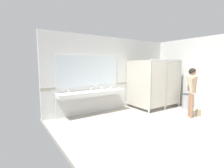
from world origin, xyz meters
The scene contains 14 objects.
ground_plane centered at (0.00, 0.00, -0.05)m, with size 6.00×5.58×0.10m, color #9E998E.
wall_back centered at (0.00, 2.55, 1.47)m, with size 6.00×0.12×2.93m, color silver.
wall_side_right centered at (2.76, 0.00, 1.47)m, with size 0.12×5.58×2.93m, color silver.
wall_back_tile_band centered at (0.00, 2.48, 1.05)m, with size 6.00×0.01×0.06m, color #9E937F.
vanity_counter centered at (-1.26, 2.28, 0.64)m, with size 2.59×0.54×0.99m.
mirror_panel centered at (-1.26, 2.48, 1.60)m, with size 2.49×0.02×1.15m, color silver.
bathroom_stalls centered at (1.46, 1.58, 1.07)m, with size 1.90×1.40×2.04m.
paper_towel_dispenser_upper centered at (2.63, 0.72, 1.46)m, with size 0.31×0.13×0.39m.
paper_towel_dispenser_lower centered at (2.63, 0.76, 0.74)m, with size 0.31×0.13×0.47m.
trash_bin centered at (2.37, 0.72, 0.32)m, with size 0.41×0.41×0.64m.
person_standing centered at (1.42, 0.01, 1.10)m, with size 0.56×0.56×1.72m.
handbag centered at (1.77, -0.08, 0.13)m, with size 0.22×0.11×0.37m.
soap_dispenser centered at (-0.78, 2.36, 0.95)m, with size 0.07×0.07×0.19m.
floor_drain_cover centered at (1.25, -0.23, 0.00)m, with size 0.14×0.14×0.01m, color #B7BABF.
Camera 1 is at (-3.98, -3.10, 1.84)m, focal length 26.35 mm.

